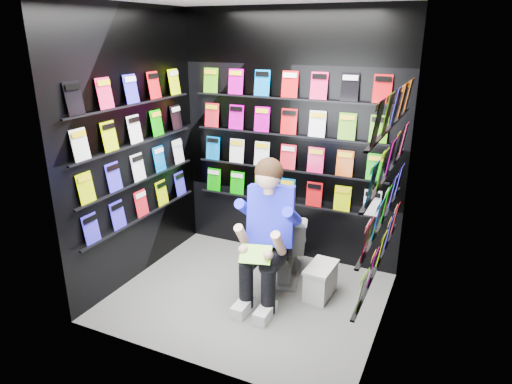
% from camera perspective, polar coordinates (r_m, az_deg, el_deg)
% --- Properties ---
extents(floor, '(2.40, 2.40, 0.00)m').
position_cam_1_polar(floor, '(4.40, -0.98, -12.91)').
color(floor, slate).
rests_on(floor, ground).
extents(wall_back, '(2.40, 0.04, 2.60)m').
position_cam_1_polar(wall_back, '(4.75, 4.22, 6.58)').
color(wall_back, black).
rests_on(wall_back, floor).
extents(wall_front, '(2.40, 0.04, 2.60)m').
position_cam_1_polar(wall_front, '(3.04, -9.36, -1.10)').
color(wall_front, black).
rests_on(wall_front, floor).
extents(wall_left, '(0.04, 2.00, 2.60)m').
position_cam_1_polar(wall_left, '(4.50, -15.02, 5.24)').
color(wall_left, black).
rests_on(wall_left, floor).
extents(wall_right, '(0.04, 2.00, 2.60)m').
position_cam_1_polar(wall_right, '(3.53, 16.72, 1.22)').
color(wall_right, black).
rests_on(wall_right, floor).
extents(comics_back, '(2.10, 0.06, 1.37)m').
position_cam_1_polar(comics_back, '(4.73, 4.09, 6.57)').
color(comics_back, '#C94C10').
rests_on(comics_back, wall_back).
extents(comics_left, '(0.06, 1.70, 1.37)m').
position_cam_1_polar(comics_left, '(4.48, -14.73, 5.27)').
color(comics_left, '#C94C10').
rests_on(comics_left, wall_left).
extents(comics_right, '(0.06, 1.70, 1.37)m').
position_cam_1_polar(comics_right, '(3.53, 16.25, 1.37)').
color(comics_right, '#C94C10').
rests_on(comics_right, wall_right).
extents(toilet, '(0.61, 0.84, 0.73)m').
position_cam_1_polar(toilet, '(4.57, 3.83, -6.34)').
color(toilet, white).
rests_on(toilet, floor).
extents(longbox, '(0.23, 0.39, 0.28)m').
position_cam_1_polar(longbox, '(4.38, 8.06, -11.08)').
color(longbox, silver).
rests_on(longbox, floor).
extents(longbox_lid, '(0.25, 0.41, 0.03)m').
position_cam_1_polar(longbox_lid, '(4.31, 8.16, -9.28)').
color(longbox_lid, silver).
rests_on(longbox_lid, longbox).
extents(reader, '(0.75, 0.93, 1.49)m').
position_cam_1_polar(reader, '(4.08, 2.02, -3.09)').
color(reader, '#080AD7').
rests_on(reader, toilet).
extents(held_comic, '(0.30, 0.22, 0.11)m').
position_cam_1_polar(held_comic, '(3.88, -0.06, -7.79)').
color(held_comic, green).
rests_on(held_comic, reader).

